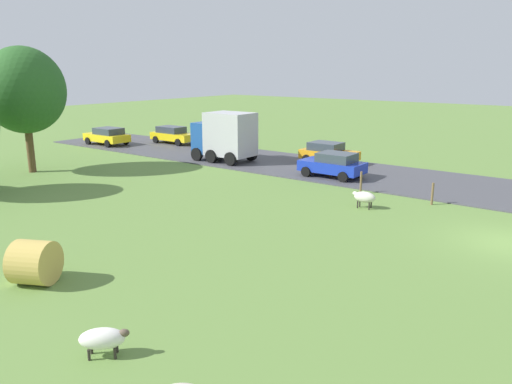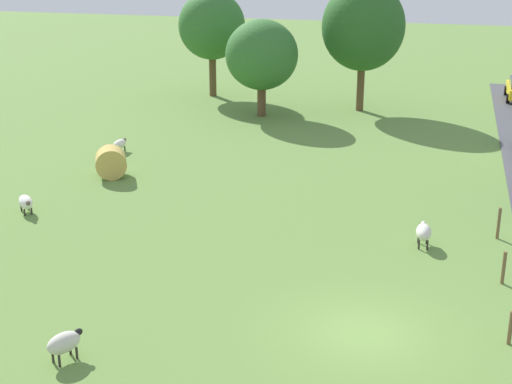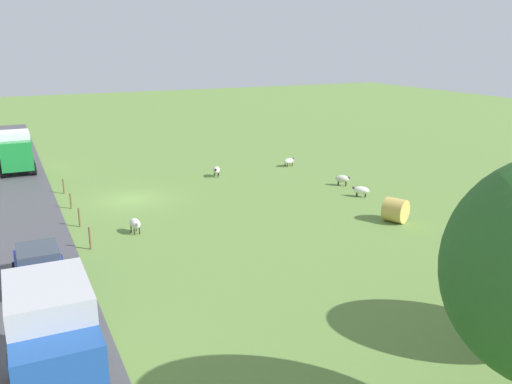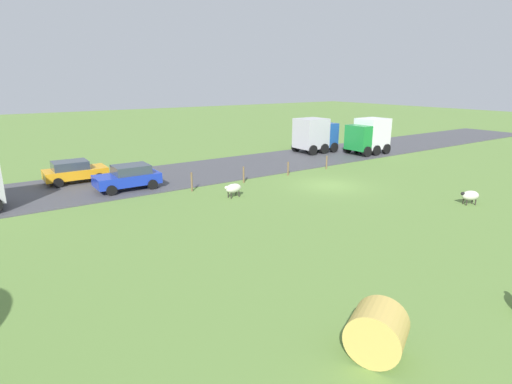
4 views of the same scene
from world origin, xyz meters
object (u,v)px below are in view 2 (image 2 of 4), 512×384
at_px(tree_1, 212,26).
at_px(sheep_4, 64,343).
at_px(tree_0, 363,27).
at_px(sheep_5, 424,232).
at_px(sheep_2, 120,144).
at_px(sheep_1, 26,202).
at_px(tree_3, 262,55).
at_px(hay_bale_0, 111,162).

bearing_deg(tree_1, sheep_4, -78.67).
distance_m(sheep_4, tree_0, 32.67).
bearing_deg(sheep_5, tree_0, 103.29).
relative_size(sheep_2, sheep_5, 0.94).
distance_m(sheep_1, tree_3, 20.19).
xyz_separation_m(sheep_2, tree_3, (5.16, 9.96, 3.38)).
bearing_deg(sheep_5, sheep_1, -177.67).
distance_m(tree_0, tree_1, 10.86).
relative_size(sheep_2, hay_bale_0, 0.79).
bearing_deg(sheep_2, hay_bale_0, -70.73).
xyz_separation_m(sheep_2, tree_1, (0.29, 15.02, 4.44)).
bearing_deg(tree_0, sheep_2, -130.04).
bearing_deg(tree_3, sheep_2, -117.37).
relative_size(sheep_1, tree_3, 0.19).
xyz_separation_m(sheep_1, sheep_5, (16.02, 0.65, 0.09)).
height_order(tree_0, tree_3, tree_0).
xyz_separation_m(sheep_1, sheep_4, (7.06, -9.75, 0.07)).
bearing_deg(sheep_4, hay_bale_0, 110.81).
bearing_deg(tree_3, sheep_4, -86.13).
bearing_deg(sheep_4, sheep_5, 49.23).
bearing_deg(tree_0, tree_3, -151.99).
relative_size(sheep_2, tree_3, 0.19).
height_order(sheep_2, tree_0, tree_0).
xyz_separation_m(sheep_5, tree_1, (-15.79, 23.66, 4.32)).
bearing_deg(sheep_5, sheep_4, -130.77).
relative_size(sheep_1, sheep_5, 0.97).
bearing_deg(sheep_5, tree_1, 123.72).
relative_size(hay_bale_0, tree_1, 0.20).
bearing_deg(hay_bale_0, tree_3, 74.87).
height_order(tree_0, tree_1, tree_0).
distance_m(sheep_5, tree_3, 21.81).
xyz_separation_m(hay_bale_0, tree_0, (9.57, 17.02, 4.66)).
bearing_deg(tree_3, hay_bale_0, -105.13).
relative_size(hay_bale_0, tree_0, 0.18).
xyz_separation_m(sheep_1, tree_3, (5.10, 19.25, 3.35)).
xyz_separation_m(tree_0, tree_3, (-5.81, -3.09, -1.55)).
distance_m(hay_bale_0, tree_1, 19.48).
height_order(sheep_4, hay_bale_0, hay_bale_0).
bearing_deg(sheep_5, tree_3, 120.44).
height_order(sheep_1, sheep_2, sheep_1).
distance_m(sheep_5, tree_1, 28.77).
relative_size(sheep_1, tree_0, 0.14).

